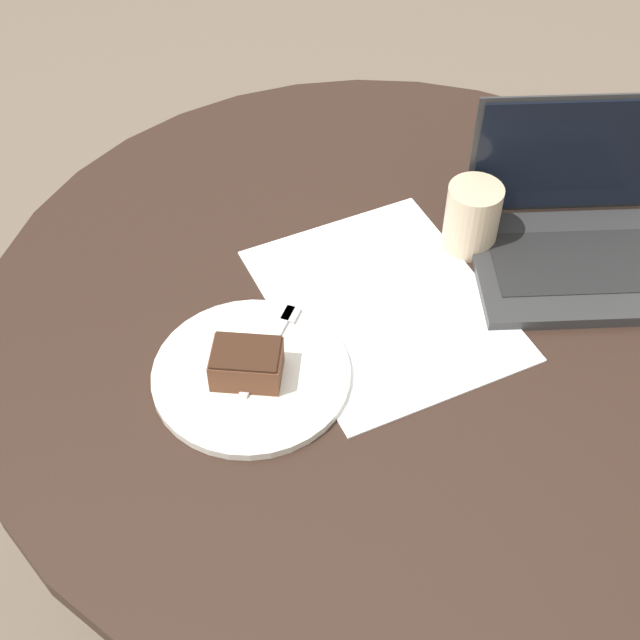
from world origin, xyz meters
TOP-DOWN VIEW (x-y plane):
  - ground_plane at (0.00, 0.00)m, footprint 12.00×12.00m
  - dining_table at (0.00, 0.00)m, footprint 1.16×1.16m
  - paper_document at (0.00, -0.00)m, footprint 0.43×0.37m
  - plate at (0.09, -0.21)m, footprint 0.26×0.26m
  - cake_slice at (0.09, -0.21)m, footprint 0.09×0.11m
  - fork at (0.04, -0.17)m, footprint 0.15×0.11m
  - coffee_glass at (-0.09, 0.16)m, footprint 0.08×0.08m
  - laptop at (-0.03, 0.30)m, footprint 0.29×0.34m

SIDE VIEW (x-z plane):
  - ground_plane at x=0.00m, z-range 0.00..0.00m
  - dining_table at x=0.00m, z-range 0.21..0.91m
  - paper_document at x=0.00m, z-range 0.70..0.70m
  - plate at x=0.09m, z-range 0.70..0.71m
  - fork at x=0.04m, z-range 0.71..0.72m
  - cake_slice at x=0.09m, z-range 0.71..0.76m
  - laptop at x=-0.03m, z-range 0.63..0.85m
  - coffee_glass at x=-0.09m, z-range 0.70..0.81m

